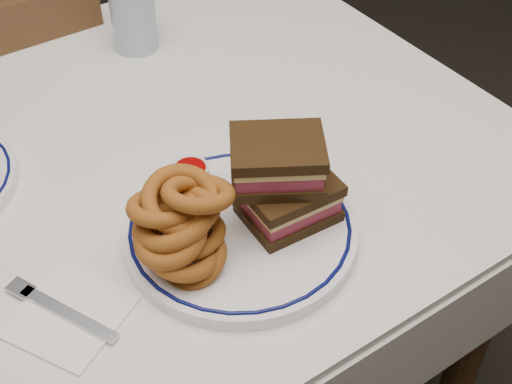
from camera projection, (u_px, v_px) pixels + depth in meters
dining_table at (85, 234)px, 1.05m from camera, size 1.27×0.87×0.75m
chair_far at (15, 153)px, 1.48m from camera, size 0.39×0.39×0.83m
main_plate at (240, 230)px, 0.89m from camera, size 0.29×0.29×0.02m
reuben_sandwich at (283, 180)px, 0.86m from camera, size 0.14×0.13×0.11m
onion_rings_main at (179, 225)px, 0.82m from camera, size 0.14×0.13×0.14m
ketchup_ramekin at (191, 175)px, 0.93m from camera, size 0.05×0.05×0.03m
water_glass at (133, 15)px, 1.19m from camera, size 0.08×0.08×0.12m
napkin_fork at (67, 315)px, 0.81m from camera, size 0.16×0.16×0.01m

